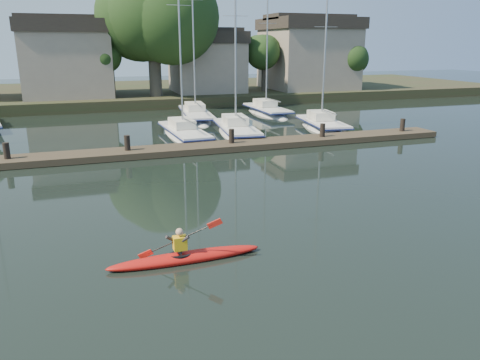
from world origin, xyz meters
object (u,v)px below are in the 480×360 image
object	(u,v)px
sailboat_3	(236,138)
sailboat_6	(196,120)
sailboat_4	(322,132)
sailboat_2	(184,140)
dock	(182,149)
sailboat_7	(267,116)
kayak	(185,255)

from	to	relation	value
sailboat_3	sailboat_6	distance (m)	8.04
sailboat_4	sailboat_2	bearing A→B (deg)	-173.46
sailboat_4	sailboat_6	xyz separation A→B (m)	(-7.48, 7.99, 0.02)
sailboat_3	sailboat_4	bearing A→B (deg)	6.86
dock	sailboat_2	world-z (taller)	sailboat_2
sailboat_3	sailboat_2	bearing A→B (deg)	-177.51
sailboat_2	sailboat_6	xyz separation A→B (m)	(2.71, 7.72, -0.01)
sailboat_3	sailboat_7	bearing A→B (deg)	62.69
dock	sailboat_7	size ratio (longest dim) A/B	2.56
sailboat_2	sailboat_6	size ratio (longest dim) A/B	0.90
kayak	sailboat_7	size ratio (longest dim) A/B	0.34
dock	sailboat_7	xyz separation A→B (m)	(10.36, 12.54, -0.40)
sailboat_4	dock	bearing A→B (deg)	-151.43
sailboat_2	sailboat_4	distance (m)	10.19
sailboat_6	sailboat_7	world-z (taller)	sailboat_6
sailboat_2	sailboat_3	distance (m)	3.60
sailboat_2	dock	bearing A→B (deg)	-106.74
sailboat_3	sailboat_4	size ratio (longest dim) A/B	1.08
kayak	sailboat_6	xyz separation A→B (m)	(6.68, 25.87, -0.36)
sailboat_6	sailboat_3	bearing A→B (deg)	-77.80
sailboat_6	sailboat_4	bearing A→B (deg)	-40.96
dock	sailboat_4	distance (m)	12.09
dock	sailboat_6	xyz separation A→B (m)	(3.84, 12.23, -0.39)
sailboat_2	sailboat_7	size ratio (longest dim) A/B	1.08
kayak	dock	bearing A→B (deg)	77.84
dock	sailboat_7	bearing A→B (deg)	50.46
sailboat_4	sailboat_6	world-z (taller)	sailboat_6
sailboat_2	kayak	bearing A→B (deg)	-104.96
sailboat_3	sailboat_7	distance (m)	10.04
sailboat_3	sailboat_6	bearing A→B (deg)	103.09
dock	sailboat_7	world-z (taller)	sailboat_7
sailboat_7	dock	bearing A→B (deg)	-130.05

